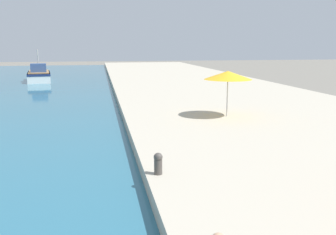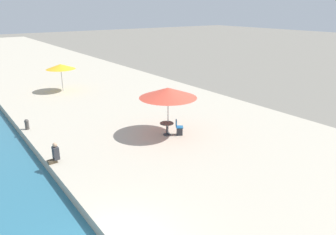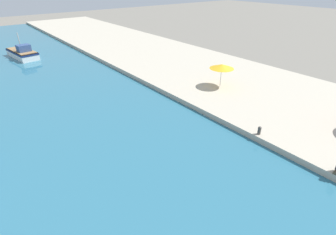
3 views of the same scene
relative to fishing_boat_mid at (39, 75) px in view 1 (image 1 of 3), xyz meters
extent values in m
cube|color=#BCB29E|center=(16.11, -10.81, -0.51)|extent=(16.00, 90.00, 0.51)
cube|color=white|center=(-0.01, 0.10, -0.20)|extent=(3.27, 6.62, 1.05)
cube|color=navy|center=(-0.01, 0.10, 0.19)|extent=(3.33, 6.69, 0.25)
cube|color=#99754C|center=(-0.01, 0.10, 0.37)|extent=(3.01, 6.09, 0.10)
cube|color=#334C7F|center=(0.14, -1.00, 0.89)|extent=(1.87, 1.62, 0.94)
cylinder|color=#B7B2A8|center=(-0.01, 0.10, 1.68)|extent=(0.12, 0.12, 2.51)
cylinder|color=#B7B7B7|center=(13.50, -26.87, 0.80)|extent=(0.06, 0.06, 2.11)
cone|color=yellow|center=(13.50, -26.87, 1.93)|extent=(2.52, 2.52, 0.44)
cylinder|color=#4C4742|center=(8.49, -35.17, -0.03)|extent=(0.24, 0.24, 0.45)
sphere|color=#4C4742|center=(8.49, -35.17, 0.27)|extent=(0.26, 0.26, 0.26)
camera|label=1|loc=(6.87, -45.56, 3.52)|focal=40.00mm
camera|label=2|loc=(4.59, -55.50, 6.90)|focal=35.00mm
camera|label=3|loc=(-7.06, -43.96, 10.12)|focal=28.00mm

